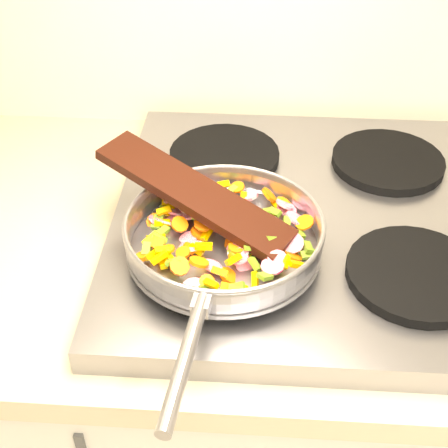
{
  "coord_description": "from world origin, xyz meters",
  "views": [
    {
      "loc": [
        -0.78,
        0.89,
        1.53
      ],
      "look_at": [
        -0.82,
        1.55,
        1.0
      ],
      "focal_mm": 50.0,
      "sensor_mm": 36.0,
      "label": 1
    }
  ],
  "objects": [
    {
      "name": "grate_fr",
      "position": [
        -0.56,
        1.52,
        0.95
      ],
      "size": [
        0.19,
        0.19,
        0.02
      ],
      "primitive_type": "cylinder",
      "color": "black",
      "rests_on": "cooktop"
    },
    {
      "name": "cooktop",
      "position": [
        -0.7,
        1.67,
        0.92
      ],
      "size": [
        0.6,
        0.6,
        0.04
      ],
      "primitive_type": "cube",
      "color": "#939399",
      "rests_on": "counter_top"
    },
    {
      "name": "grate_fl",
      "position": [
        -0.84,
        1.52,
        0.95
      ],
      "size": [
        0.19,
        0.19,
        0.02
      ],
      "primitive_type": "cylinder",
      "color": "black",
      "rests_on": "cooktop"
    },
    {
      "name": "wooden_spatula",
      "position": [
        -0.87,
        1.61,
        1.01
      ],
      "size": [
        0.3,
        0.21,
        0.07
      ],
      "primitive_type": "cube",
      "rotation": [
        0.0,
        -0.19,
        2.62
      ],
      "color": "black",
      "rests_on": "saute_pan"
    },
    {
      "name": "grate_br",
      "position": [
        -0.56,
        1.81,
        0.95
      ],
      "size": [
        0.19,
        0.19,
        0.02
      ],
      "primitive_type": "cylinder",
      "color": "black",
      "rests_on": "cooktop"
    },
    {
      "name": "vegetable_heap",
      "position": [
        -0.82,
        1.56,
        0.97
      ],
      "size": [
        0.25,
        0.25,
        0.04
      ],
      "color": "#608C1C",
      "rests_on": "saute_pan"
    },
    {
      "name": "saute_pan",
      "position": [
        -0.82,
        1.55,
        0.98
      ],
      "size": [
        0.31,
        0.48,
        0.05
      ],
      "rotation": [
        0.0,
        0.0,
        -0.12
      ],
      "color": "#9E9EA5",
      "rests_on": "grate_fl"
    },
    {
      "name": "grate_bl",
      "position": [
        -0.84,
        1.81,
        0.95
      ],
      "size": [
        0.19,
        0.19,
        0.02
      ],
      "primitive_type": "cylinder",
      "color": "black",
      "rests_on": "cooktop"
    }
  ]
}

